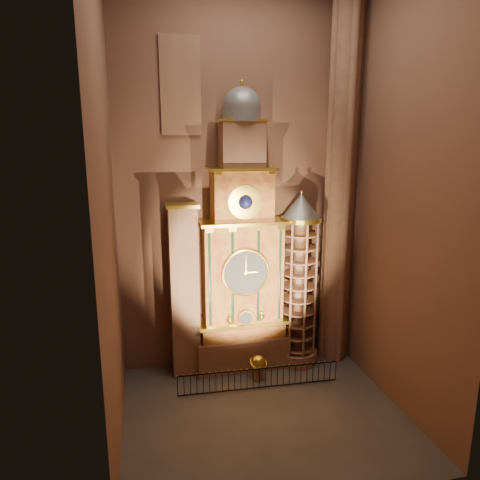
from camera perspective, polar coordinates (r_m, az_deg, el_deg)
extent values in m
plane|color=#383330|center=(23.57, 3.19, -22.02)|extent=(14.00, 14.00, 0.00)
plane|color=brown|center=(25.33, -0.30, 7.19)|extent=(22.00, 0.00, 22.00)
plane|color=brown|center=(18.81, -17.40, 4.75)|extent=(0.00, 22.00, 22.00)
plane|color=brown|center=(22.56, 20.98, 5.70)|extent=(0.00, 22.00, 22.00)
cube|color=#8C634C|center=(27.22, 0.20, -14.47)|extent=(5.60, 2.20, 2.00)
cube|color=maroon|center=(26.57, 0.20, -11.59)|extent=(5.00, 2.00, 1.00)
cube|color=gold|center=(26.31, 0.23, -10.54)|extent=(5.40, 2.30, 0.18)
cube|color=maroon|center=(25.34, 0.21, -4.35)|extent=(4.60, 2.00, 6.00)
cylinder|color=black|center=(24.16, -4.08, -5.23)|extent=(0.32, 0.32, 5.60)
cylinder|color=black|center=(24.38, -1.05, -5.04)|extent=(0.32, 0.32, 5.60)
cylinder|color=black|center=(24.72, 2.36, -4.80)|extent=(0.32, 0.32, 5.60)
cylinder|color=black|center=(25.08, 5.24, -4.58)|extent=(0.32, 0.32, 5.60)
cube|color=gold|center=(24.58, 0.24, 2.44)|extent=(5.00, 2.25, 0.18)
cylinder|color=#2D3033|center=(24.31, 0.75, -4.35)|extent=(2.60, 0.12, 2.60)
torus|color=gold|center=(24.27, 0.78, -4.38)|extent=(2.80, 0.16, 2.80)
cylinder|color=gold|center=(25.10, 0.82, -10.35)|extent=(0.90, 0.10, 0.90)
sphere|color=gold|center=(24.97, -1.37, -10.60)|extent=(0.36, 0.36, 0.36)
sphere|color=gold|center=(25.39, 2.91, -10.21)|extent=(0.36, 0.36, 0.36)
cube|color=maroon|center=(24.41, 0.22, 5.81)|extent=(3.40, 1.80, 3.00)
sphere|color=#0B0B3A|center=(23.56, 0.72, 5.07)|extent=(0.80, 0.80, 0.80)
cube|color=gold|center=(24.23, 0.25, 9.44)|extent=(3.80, 2.00, 0.15)
cube|color=#8C634C|center=(24.25, 0.22, 12.39)|extent=(2.40, 1.60, 2.60)
sphere|color=slate|center=(24.33, 0.23, 17.35)|extent=(2.10, 2.10, 2.10)
cylinder|color=gold|center=(24.42, 0.23, 19.45)|extent=(0.14, 0.14, 0.80)
cube|color=#8C634C|center=(25.14, -7.42, -7.00)|extent=(1.60, 1.40, 10.00)
cube|color=gold|center=(25.49, -7.19, -11.55)|extent=(1.35, 0.10, 2.10)
cube|color=#522015|center=(25.43, -7.18, -11.61)|extent=(1.05, 0.04, 1.75)
cube|color=gold|center=(24.55, -7.36, -6.00)|extent=(1.35, 0.10, 2.10)
cube|color=#522015|center=(24.49, -7.35, -6.05)|extent=(1.05, 0.04, 1.75)
cube|color=gold|center=(23.85, -7.53, -0.07)|extent=(1.35, 0.10, 2.10)
cube|color=#522015|center=(23.79, -7.52, -0.10)|extent=(1.05, 0.04, 1.75)
cube|color=gold|center=(23.93, -7.76, 4.59)|extent=(1.80, 1.60, 0.20)
cylinder|color=#8C634C|center=(28.16, 7.54, -14.98)|extent=(2.50, 2.50, 0.80)
cylinder|color=#8C634C|center=(26.39, 7.82, -6.28)|extent=(0.70, 0.70, 8.20)
cylinder|color=gold|center=(25.36, 8.10, 2.74)|extent=(2.40, 2.40, 0.25)
cone|color=slate|center=(25.23, 8.16, 4.53)|extent=(2.30, 2.30, 1.50)
sphere|color=gold|center=(25.14, 8.21, 6.34)|extent=(0.20, 0.20, 0.20)
cylinder|color=#8C634C|center=(26.42, 13.31, 7.08)|extent=(1.60, 1.60, 22.00)
cylinder|color=#8C634C|center=(26.79, 14.86, 7.07)|extent=(0.44, 0.44, 22.00)
cylinder|color=#8C634C|center=(26.08, 11.72, 7.09)|extent=(0.44, 0.44, 22.00)
cylinder|color=#8C634C|center=(27.14, 12.56, 7.25)|extent=(0.44, 0.44, 22.00)
cylinder|color=#8C634C|center=(25.71, 14.09, 6.90)|extent=(0.44, 0.44, 22.00)
cube|color=navy|center=(24.85, -7.95, 19.68)|extent=(2.00, 0.10, 5.00)
cube|color=#8C634C|center=(24.79, -7.94, 19.70)|extent=(2.20, 0.06, 5.20)
cylinder|color=#8C634C|center=(26.10, 2.46, -17.44)|extent=(0.56, 0.56, 0.65)
sphere|color=gold|center=(25.74, 2.47, -16.00)|extent=(0.84, 0.84, 0.84)
torus|color=gold|center=(25.74, 2.47, -16.00)|extent=(1.32, 1.29, 0.45)
cube|color=black|center=(24.74, 2.60, -16.78)|extent=(9.03, 0.43, 0.05)
cube|color=black|center=(25.32, 2.58, -19.04)|extent=(9.03, 0.43, 0.05)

